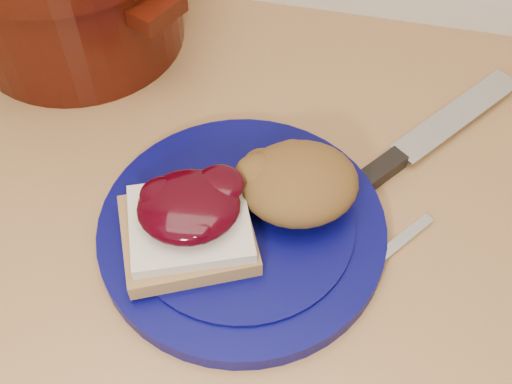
# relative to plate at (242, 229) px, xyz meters

# --- Properties ---
(base_cabinet) EXTENTS (4.00, 0.60, 0.86)m
(base_cabinet) POSITION_rel_plate_xyz_m (-0.04, 0.09, -0.48)
(base_cabinet) COLOR beige
(base_cabinet) RESTS_ON floor
(plate) EXTENTS (0.37, 0.37, 0.02)m
(plate) POSITION_rel_plate_xyz_m (0.00, 0.00, 0.00)
(plate) COLOR #050443
(plate) RESTS_ON wood_countertop
(sandwich) EXTENTS (0.16, 0.15, 0.06)m
(sandwich) POSITION_rel_plate_xyz_m (-0.04, -0.03, 0.04)
(sandwich) COLOR olive
(sandwich) RESTS_ON plate
(stuffing_mound) EXTENTS (0.15, 0.14, 0.06)m
(stuffing_mound) POSITION_rel_plate_xyz_m (0.05, 0.04, 0.04)
(stuffing_mound) COLOR brown
(stuffing_mound) RESTS_ON plate
(chef_knife) EXTENTS (0.21, 0.27, 0.02)m
(chef_knife) POSITION_rel_plate_xyz_m (0.14, 0.12, -0.00)
(chef_knife) COLOR black
(chef_knife) RESTS_ON wood_countertop
(butter_knife) EXTENTS (0.10, 0.13, 0.00)m
(butter_knife) POSITION_rel_plate_xyz_m (0.14, 0.00, -0.01)
(butter_knife) COLOR silver
(butter_knife) RESTS_ON wood_countertop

